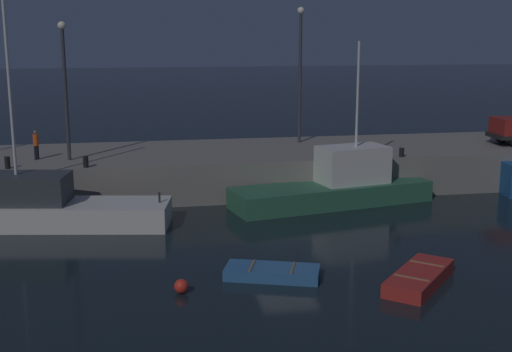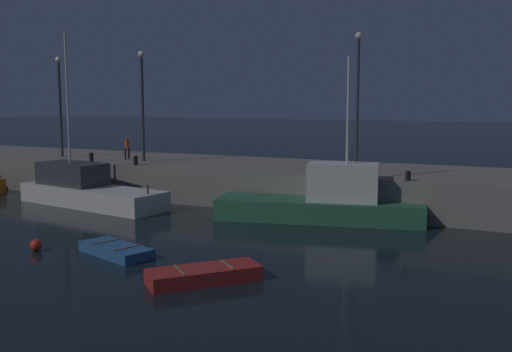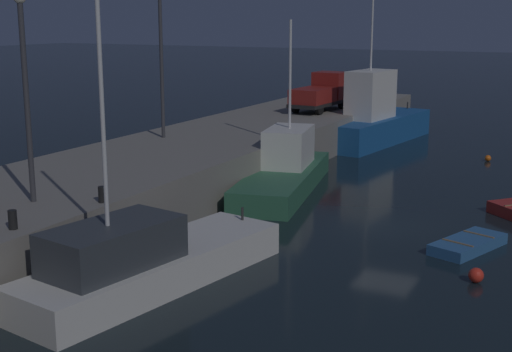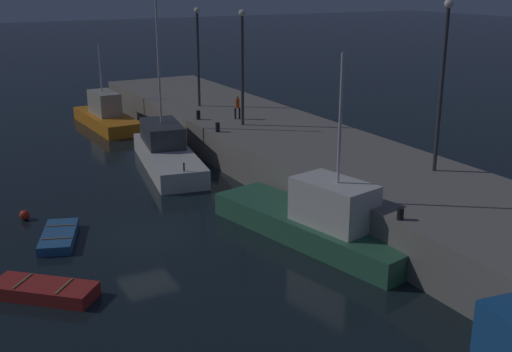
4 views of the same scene
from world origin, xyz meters
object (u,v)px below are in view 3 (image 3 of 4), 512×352
(bollard_west, at_px, (13,220))
(bollard_central, at_px, (296,130))
(mooring_buoy_near, at_px, (488,158))
(lamp_post_central, at_px, (161,48))
(mooring_buoy_mid, at_px, (476,275))
(dinghy_orange_near, at_px, (468,244))
(lamp_post_east, at_px, (25,81))
(fishing_boat_white, at_px, (375,120))
(utility_truck, at_px, (322,93))
(fishing_boat_orange, at_px, (285,170))
(bollard_east, at_px, (102,194))
(fishing_boat_blue, at_px, (143,261))

(bollard_west, bearing_deg, bollard_central, -1.20)
(mooring_buoy_near, relative_size, lamp_post_central, 0.05)
(mooring_buoy_mid, bearing_deg, lamp_post_central, 64.42)
(lamp_post_central, bearing_deg, mooring_buoy_mid, -115.58)
(dinghy_orange_near, bearing_deg, bollard_central, 49.75)
(lamp_post_east, xyz_separation_m, lamp_post_central, (13.99, 3.73, 0.50))
(fishing_boat_white, bearing_deg, lamp_post_east, 173.53)
(utility_truck, bearing_deg, fishing_boat_orange, -165.36)
(bollard_central, distance_m, bollard_east, 17.41)
(fishing_boat_orange, relative_size, lamp_post_east, 1.53)
(lamp_post_east, bearing_deg, fishing_boat_white, -6.47)
(dinghy_orange_near, height_order, lamp_post_central, lamp_post_central)
(bollard_east, bearing_deg, fishing_boat_orange, -5.26)
(fishing_boat_white, bearing_deg, utility_truck, 106.89)
(mooring_buoy_mid, xyz_separation_m, bollard_central, (13.42, 12.62, 2.25))
(utility_truck, bearing_deg, lamp_post_central, 166.89)
(fishing_boat_blue, height_order, fishing_boat_orange, fishing_boat_blue)
(dinghy_orange_near, bearing_deg, lamp_post_central, 72.99)
(mooring_buoy_mid, bearing_deg, lamp_post_east, 108.48)
(fishing_boat_white, relative_size, fishing_boat_orange, 1.23)
(mooring_buoy_mid, relative_size, bollard_east, 0.87)
(dinghy_orange_near, height_order, mooring_buoy_near, dinghy_orange_near)
(fishing_boat_white, relative_size, bollard_east, 23.40)
(bollard_central, bearing_deg, fishing_boat_orange, -163.95)
(bollard_west, bearing_deg, utility_truck, 3.93)
(fishing_boat_white, height_order, bollard_central, fishing_boat_white)
(dinghy_orange_near, bearing_deg, fishing_boat_blue, 136.00)
(bollard_west, bearing_deg, bollard_east, -5.70)
(fishing_boat_white, bearing_deg, bollard_central, 174.98)
(fishing_boat_orange, distance_m, lamp_post_central, 9.53)
(lamp_post_central, bearing_deg, bollard_central, -53.99)
(fishing_boat_white, distance_m, lamp_post_central, 18.42)
(dinghy_orange_near, xyz_separation_m, bollard_west, (-11.47, 12.14, 2.36))
(bollard_west, bearing_deg, fishing_boat_blue, -54.81)
(lamp_post_central, height_order, bollard_east, lamp_post_central)
(fishing_boat_white, relative_size, lamp_post_central, 1.66)
(fishing_boat_blue, height_order, mooring_buoy_near, fishing_boat_blue)
(fishing_boat_orange, xyz_separation_m, dinghy_orange_near, (-5.81, -10.51, -0.82))
(mooring_buoy_near, height_order, lamp_post_east, lamp_post_east)
(fishing_boat_white, relative_size, lamp_post_east, 1.87)
(lamp_post_east, bearing_deg, utility_truck, 0.49)
(mooring_buoy_mid, bearing_deg, dinghy_orange_near, 14.83)
(fishing_boat_white, bearing_deg, fishing_boat_blue, -176.55)
(fishing_boat_blue, xyz_separation_m, dinghy_orange_near, (9.13, -8.82, -0.76))
(bollard_east, bearing_deg, mooring_buoy_mid, -72.53)
(mooring_buoy_mid, distance_m, bollard_east, 13.48)
(fishing_boat_orange, distance_m, dinghy_orange_near, 12.04)
(fishing_boat_orange, height_order, mooring_buoy_near, fishing_boat_orange)
(lamp_post_central, bearing_deg, bollard_east, -154.91)
(fishing_boat_orange, relative_size, bollard_east, 19.10)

